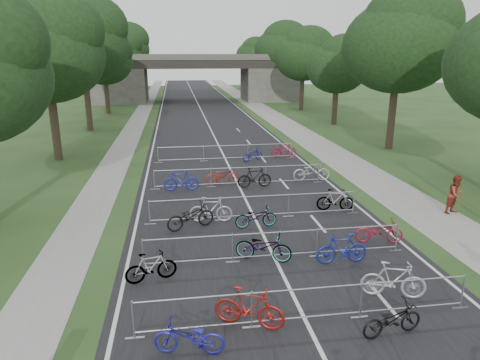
# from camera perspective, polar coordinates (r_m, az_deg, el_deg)

# --- Properties ---
(road) EXTENTS (11.00, 140.00, 0.01)m
(road) POSITION_cam_1_polar(r_m,az_deg,el_deg) (53.12, -4.95, 8.77)
(road) COLOR black
(road) RESTS_ON ground
(sidewalk_right) EXTENTS (3.00, 140.00, 0.01)m
(sidewalk_right) POSITION_cam_1_polar(r_m,az_deg,el_deg) (54.21, 3.62, 8.95)
(sidewalk_right) COLOR gray
(sidewalk_right) RESTS_ON ground
(sidewalk_left) EXTENTS (2.00, 140.00, 0.01)m
(sidewalk_left) POSITION_cam_1_polar(r_m,az_deg,el_deg) (53.18, -13.13, 8.41)
(sidewalk_left) COLOR gray
(sidewalk_left) RESTS_ON ground
(lane_markings) EXTENTS (0.12, 140.00, 0.00)m
(lane_markings) POSITION_cam_1_polar(r_m,az_deg,el_deg) (53.12, -4.95, 8.76)
(lane_markings) COLOR silver
(lane_markings) RESTS_ON ground
(overpass_bridge) EXTENTS (31.00, 8.00, 7.05)m
(overpass_bridge) POSITION_cam_1_polar(r_m,az_deg,el_deg) (67.71, -5.89, 13.40)
(overpass_bridge) COLOR #42403B
(overpass_bridge) RESTS_ON ground
(tree_left_1) EXTENTS (7.56, 7.56, 11.53)m
(tree_left_1) POSITION_cam_1_polar(r_m,az_deg,el_deg) (31.52, -24.34, 15.50)
(tree_left_1) COLOR #33261C
(tree_left_1) RESTS_ON ground
(tree_right_1) EXTENTS (8.18, 8.18, 12.47)m
(tree_right_1) POSITION_cam_1_polar(r_m,az_deg,el_deg) (34.62, 20.69, 16.84)
(tree_right_1) COLOR #33261C
(tree_right_1) RESTS_ON ground
(tree_left_2) EXTENTS (8.40, 8.40, 12.81)m
(tree_left_2) POSITION_cam_1_polar(r_m,az_deg,el_deg) (43.24, -20.23, 16.90)
(tree_left_2) COLOR #33261C
(tree_left_2) RESTS_ON ground
(tree_right_2) EXTENTS (6.16, 6.16, 9.39)m
(tree_right_2) POSITION_cam_1_polar(r_m,az_deg,el_deg) (45.54, 13.02, 14.65)
(tree_right_2) COLOR #33261C
(tree_right_2) RESTS_ON ground
(tree_left_3) EXTENTS (6.72, 6.72, 10.25)m
(tree_left_3) POSITION_cam_1_polar(r_m,az_deg,el_deg) (55.07, -17.61, 15.13)
(tree_left_3) COLOR #33261C
(tree_left_3) RESTS_ON ground
(tree_right_3) EXTENTS (7.17, 7.17, 10.93)m
(tree_right_3) POSITION_cam_1_polar(r_m,az_deg,el_deg) (56.89, 8.57, 16.15)
(tree_right_3) COLOR #33261C
(tree_right_3) RESTS_ON ground
(tree_left_4) EXTENTS (7.56, 7.56, 11.53)m
(tree_left_4) POSITION_cam_1_polar(r_m,az_deg,el_deg) (66.96, -16.12, 16.06)
(tree_left_4) COLOR #33261C
(tree_left_4) RESTS_ON ground
(tree_right_4) EXTENTS (8.18, 8.18, 12.47)m
(tree_right_4) POSITION_cam_1_polar(r_m,az_deg,el_deg) (68.47, 5.58, 17.09)
(tree_right_4) COLOR #33261C
(tree_right_4) RESTS_ON ground
(tree_left_5) EXTENTS (8.40, 8.40, 12.81)m
(tree_left_5) POSITION_cam_1_polar(r_m,az_deg,el_deg) (78.89, -15.07, 16.70)
(tree_left_5) COLOR #33261C
(tree_left_5) RESTS_ON ground
(tree_right_5) EXTENTS (6.16, 6.16, 9.39)m
(tree_right_5) POSITION_cam_1_polar(r_m,az_deg,el_deg) (80.17, 3.40, 15.64)
(tree_right_5) COLOR #33261C
(tree_right_5) RESTS_ON ground
(tree_left_6) EXTENTS (6.72, 6.72, 10.25)m
(tree_left_6) POSITION_cam_1_polar(r_m,az_deg,el_deg) (90.83, -14.18, 15.63)
(tree_left_6) COLOR #33261C
(tree_left_6) RESTS_ON ground
(tree_right_6) EXTENTS (7.17, 7.17, 10.93)m
(tree_right_6) POSITION_cam_1_polar(r_m,az_deg,el_deg) (91.94, 1.82, 16.38)
(tree_right_6) COLOR #33261C
(tree_right_6) RESTS_ON ground
(barrier_row_2) EXTENTS (9.70, 0.08, 1.10)m
(barrier_row_2) POSITION_cam_1_polar(r_m,az_deg,el_deg) (12.19, 8.97, -16.16)
(barrier_row_2) COLOR #9C9FA4
(barrier_row_2) RESTS_ON ground
(barrier_row_3) EXTENTS (9.70, 0.08, 1.10)m
(barrier_row_3) POSITION_cam_1_polar(r_m,az_deg,el_deg) (15.39, 4.75, -8.69)
(barrier_row_3) COLOR #9C9FA4
(barrier_row_3) RESTS_ON ground
(barrier_row_4) EXTENTS (9.70, 0.08, 1.10)m
(barrier_row_4) POSITION_cam_1_polar(r_m,az_deg,el_deg) (19.01, 2.01, -3.63)
(barrier_row_4) COLOR #9C9FA4
(barrier_row_4) RESTS_ON ground
(barrier_row_5) EXTENTS (9.70, 0.08, 1.10)m
(barrier_row_5) POSITION_cam_1_polar(r_m,az_deg,el_deg) (23.70, -0.19, 0.48)
(barrier_row_5) COLOR #9C9FA4
(barrier_row_5) RESTS_ON ground
(barrier_row_6) EXTENTS (9.70, 0.08, 1.10)m
(barrier_row_6) POSITION_cam_1_polar(r_m,az_deg,el_deg) (29.47, -1.89, 3.66)
(barrier_row_6) COLOR #9C9FA4
(barrier_row_6) RESTS_ON ground
(bike_8) EXTENTS (1.84, 0.95, 0.92)m
(bike_8) POSITION_cam_1_polar(r_m,az_deg,el_deg) (11.12, -6.80, -20.17)
(bike_8) COLOR #201DA0
(bike_8) RESTS_ON ground
(bike_9) EXTENTS (2.00, 1.31, 1.17)m
(bike_9) POSITION_cam_1_polar(r_m,az_deg,el_deg) (11.87, 1.22, -16.67)
(bike_9) COLOR maroon
(bike_9) RESTS_ON ground
(bike_10) EXTENTS (1.81, 0.87, 0.91)m
(bike_10) POSITION_cam_1_polar(r_m,az_deg,el_deg) (12.31, 19.62, -17.15)
(bike_10) COLOR black
(bike_10) RESTS_ON ground
(bike_11) EXTENTS (2.00, 1.12, 1.16)m
(bike_11) POSITION_cam_1_polar(r_m,az_deg,el_deg) (13.91, 19.79, -12.45)
(bike_11) COLOR #AAABB2
(bike_11) RESTS_ON ground
(bike_12) EXTENTS (1.74, 0.86, 1.01)m
(bike_12) POSITION_cam_1_polar(r_m,az_deg,el_deg) (14.28, -11.78, -11.31)
(bike_12) COLOR #9C9FA4
(bike_12) RESTS_ON ground
(bike_13) EXTENTS (2.14, 1.41, 1.06)m
(bike_13) POSITION_cam_1_polar(r_m,az_deg,el_deg) (15.31, 3.14, -8.88)
(bike_13) COLOR #9C9FA4
(bike_13) RESTS_ON ground
(bike_14) EXTENTS (1.84, 0.52, 1.10)m
(bike_14) POSITION_cam_1_polar(r_m,az_deg,el_deg) (15.49, 13.43, -8.92)
(bike_14) COLOR navy
(bike_14) RESTS_ON ground
(bike_15) EXTENTS (1.91, 1.01, 0.96)m
(bike_15) POSITION_cam_1_polar(r_m,az_deg,el_deg) (17.52, 18.05, -6.51)
(bike_15) COLOR maroon
(bike_15) RESTS_ON ground
(bike_16) EXTENTS (2.21, 1.42, 1.10)m
(bike_16) POSITION_cam_1_polar(r_m,az_deg,el_deg) (18.04, -6.62, -4.85)
(bike_16) COLOR black
(bike_16) RESTS_ON ground
(bike_17) EXTENTS (1.94, 0.78, 1.13)m
(bike_17) POSITION_cam_1_polar(r_m,az_deg,el_deg) (18.67, -3.90, -3.97)
(bike_17) COLOR #96979D
(bike_17) RESTS_ON ground
(bike_18) EXTENTS (1.83, 0.74, 0.94)m
(bike_18) POSITION_cam_1_polar(r_m,az_deg,el_deg) (18.10, 2.14, -4.95)
(bike_18) COLOR #9C9FA4
(bike_18) RESTS_ON ground
(bike_19) EXTENTS (1.80, 0.82, 1.04)m
(bike_19) POSITION_cam_1_polar(r_m,az_deg,el_deg) (20.44, 12.60, -2.64)
(bike_19) COLOR #9C9FA4
(bike_19) RESTS_ON ground
(bike_20) EXTENTS (1.89, 0.56, 1.13)m
(bike_20) POSITION_cam_1_polar(r_m,az_deg,el_deg) (23.08, -7.87, -0.07)
(bike_20) COLOR #1C269A
(bike_20) RESTS_ON ground
(bike_21) EXTENTS (1.97, 0.81, 1.01)m
(bike_21) POSITION_cam_1_polar(r_m,az_deg,el_deg) (24.03, -2.32, 0.59)
(bike_21) COLOR maroon
(bike_21) RESTS_ON ground
(bike_22) EXTENTS (1.93, 0.66, 1.14)m
(bike_22) POSITION_cam_1_polar(r_m,az_deg,el_deg) (23.42, 1.95, 0.33)
(bike_22) COLOR black
(bike_22) RESTS_ON ground
(bike_23) EXTENTS (2.17, 0.81, 1.13)m
(bike_23) POSITION_cam_1_polar(r_m,az_deg,el_deg) (24.99, 9.50, 1.14)
(bike_23) COLOR #95959C
(bike_23) RESTS_ON ground
(bike_26) EXTENTS (1.77, 1.38, 0.90)m
(bike_26) POSITION_cam_1_polar(r_m,az_deg,el_deg) (29.39, 1.68, 3.44)
(bike_26) COLOR navy
(bike_26) RESTS_ON ground
(bike_27) EXTENTS (1.84, 0.68, 1.08)m
(bike_27) POSITION_cam_1_polar(r_m,az_deg,el_deg) (30.49, 5.88, 4.01)
(bike_27) COLOR maroon
(bike_27) RESTS_ON ground
(pedestrian_b) EXTENTS (1.06, 0.95, 1.81)m
(pedestrian_b) POSITION_cam_1_polar(r_m,az_deg,el_deg) (21.86, 26.85, -1.76)
(pedestrian_b) COLOR maroon
(pedestrian_b) RESTS_ON ground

